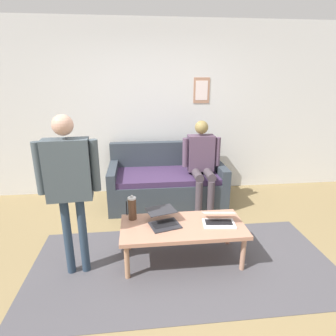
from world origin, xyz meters
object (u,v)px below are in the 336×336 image
person_seated (202,160)px  french_press (132,208)px  coffee_table (183,229)px  laptop_left (164,220)px  laptop_center (219,220)px  couch (166,183)px  person_standing (69,177)px

person_seated → french_press: bearing=47.2°
coffee_table → laptop_left: (0.20, -0.05, 0.09)m
laptop_center → french_press: (0.89, -0.19, 0.09)m
laptop_left → french_press: (0.32, -0.14, 0.08)m
couch → person_seated: bearing=155.1°
laptop_left → french_press: size_ratio=1.46×
couch → person_seated: 0.68m
laptop_left → person_standing: 1.03m
person_standing → person_seated: (-1.53, -1.33, -0.28)m
person_standing → laptop_left: bearing=-171.9°
laptop_left → person_standing: size_ratio=0.26×
laptop_left → coffee_table: bearing=166.9°
laptop_center → person_seated: bearing=-94.2°
couch → laptop_center: (-0.39, 1.48, 0.15)m
coffee_table → laptop_left: bearing=-13.1°
french_press → person_standing: (0.55, 0.27, 0.47)m
laptop_left → french_press: 0.36m
couch → person_standing: 2.00m
coffee_table → laptop_center: (-0.38, -0.00, 0.08)m
person_standing → person_seated: person_standing is taller
couch → person_standing: bearing=56.1°
laptop_center → person_standing: (1.44, 0.08, 0.55)m
person_seated → laptop_center: bearing=85.8°
laptop_center → couch: bearing=-75.1°
couch → person_standing: size_ratio=1.09×
laptop_left → person_seated: bearing=-118.8°
laptop_left → person_seated: size_ratio=0.32×
laptop_left → person_standing: (0.87, 0.12, 0.55)m
coffee_table → french_press: size_ratio=4.56×
laptop_center → french_press: bearing=-11.9°
coffee_table → french_press: 0.58m
couch → person_seated: (-0.49, 0.23, 0.42)m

